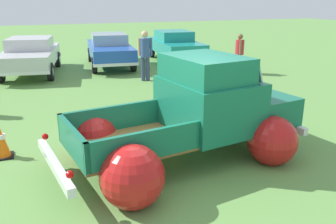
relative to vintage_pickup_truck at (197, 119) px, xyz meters
name	(u,v)px	position (x,y,z in m)	size (l,w,h in m)	color
ground_plane	(179,160)	(-0.38, -0.05, -0.76)	(80.00, 80.00, 0.00)	#609347
vintage_pickup_truck	(197,119)	(0.00, 0.00, 0.00)	(4.83, 3.26, 1.96)	black
show_car_1	(31,54)	(-2.66, 9.59, 0.03)	(2.68, 4.79, 1.43)	black
show_car_2	(110,48)	(0.67, 10.14, 0.03)	(2.32, 4.84, 1.43)	black
show_car_3	(175,45)	(3.93, 10.39, 0.03)	(2.20, 4.63, 1.43)	black
spectator_0	(145,52)	(1.19, 6.65, 0.29)	(0.53, 0.43, 1.81)	navy
spectator_2	(239,51)	(5.11, 6.50, 0.14)	(0.45, 0.52, 1.59)	navy
lane_cone_0	(169,108)	(0.30, 2.13, -0.45)	(0.36, 0.36, 0.63)	black
lane_cone_1	(1,142)	(-3.44, 1.32, -0.45)	(0.36, 0.36, 0.63)	black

